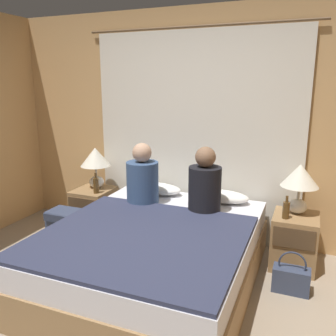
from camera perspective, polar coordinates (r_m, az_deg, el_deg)
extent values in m
plane|color=gray|center=(2.79, -9.05, -24.91)|extent=(16.00, 16.00, 0.00)
cube|color=tan|center=(3.96, 4.59, 6.61)|extent=(4.52, 0.06, 2.50)
cube|color=silver|center=(3.92, 4.28, 4.80)|extent=(2.31, 0.02, 2.26)
cylinder|color=brown|center=(3.91, 4.60, 21.72)|extent=(2.51, 0.02, 0.02)
cube|color=#99754C|center=(3.26, -2.12, -15.24)|extent=(1.67, 2.07, 0.32)
cube|color=silver|center=(3.14, -2.16, -11.08)|extent=(1.63, 2.03, 0.20)
cube|color=#937047|center=(4.32, -11.74, -6.62)|extent=(0.41, 0.45, 0.51)
cube|color=#4C3823|center=(4.10, -13.61, -5.99)|extent=(0.36, 0.02, 0.18)
cube|color=#937047|center=(3.66, 19.57, -10.95)|extent=(0.41, 0.45, 0.51)
cube|color=#4C3823|center=(3.40, 19.53, -10.61)|extent=(0.36, 0.02, 0.18)
ellipsoid|color=silver|center=(4.28, -11.39, -2.19)|extent=(0.18, 0.18, 0.14)
cylinder|color=#B2A893|center=(4.25, -11.47, -0.47)|extent=(0.02, 0.02, 0.13)
cone|color=silver|center=(4.21, -11.58, 1.77)|extent=(0.35, 0.35, 0.21)
ellipsoid|color=silver|center=(3.62, 20.04, -5.75)|extent=(0.18, 0.18, 0.14)
cylinder|color=#B2A893|center=(3.58, 20.21, -3.74)|extent=(0.02, 0.02, 0.13)
cone|color=silver|center=(3.53, 20.44, -1.10)|extent=(0.35, 0.35, 0.21)
ellipsoid|color=white|center=(3.95, -1.99, -3.30)|extent=(0.59, 0.28, 0.12)
ellipsoid|color=white|center=(3.73, 8.41, -4.50)|extent=(0.59, 0.28, 0.12)
cube|color=#2D334C|center=(2.88, -4.34, -10.97)|extent=(1.61, 1.49, 0.03)
cylinder|color=#38517A|center=(3.62, -4.11, -2.38)|extent=(0.33, 0.33, 0.43)
sphere|color=tan|center=(3.54, -4.19, 2.48)|extent=(0.19, 0.19, 0.19)
cylinder|color=black|center=(3.39, 5.90, -3.46)|extent=(0.31, 0.31, 0.44)
sphere|color=#846047|center=(3.31, 6.03, 1.78)|extent=(0.19, 0.19, 0.19)
cylinder|color=#513819|center=(4.07, -11.48, -2.79)|extent=(0.06, 0.06, 0.17)
cylinder|color=#513819|center=(4.04, -11.56, -1.20)|extent=(0.02, 0.02, 0.06)
cylinder|color=#513819|center=(3.44, 18.40, -6.45)|extent=(0.06, 0.06, 0.16)
cylinder|color=#513819|center=(3.41, 18.54, -4.75)|extent=(0.02, 0.02, 0.06)
cube|color=#333D56|center=(3.95, -16.03, -9.49)|extent=(0.33, 0.25, 0.43)
cube|color=#283045|center=(3.87, -16.42, -7.22)|extent=(0.30, 0.26, 0.08)
cube|color=#333D56|center=(3.31, 19.12, -16.60)|extent=(0.30, 0.15, 0.21)
torus|color=#2B3449|center=(3.24, 19.33, -14.35)|extent=(0.23, 0.02, 0.23)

